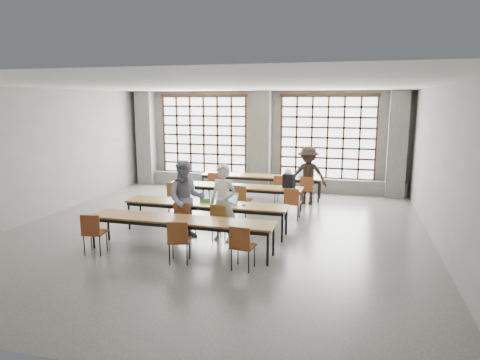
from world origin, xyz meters
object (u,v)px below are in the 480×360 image
(mouse, at_px, (244,205))
(desk_row_a, at_px, (261,177))
(chair_front_left, at_px, (184,216))
(student_male, at_px, (223,203))
(desk_row_b, at_px, (234,188))
(chair_mid_centre, at_px, (241,197))
(chair_back_mid, at_px, (281,186))
(backpack, at_px, (289,181))
(chair_near_left, at_px, (93,230))
(student_back, at_px, (308,175))
(phone, at_px, (211,204))
(student_female, at_px, (186,199))
(red_pouch, at_px, (95,230))
(desk_row_d, at_px, (181,222))
(laptop_back, at_px, (303,175))
(chair_near_right, at_px, (242,243))
(chair_near_mid, at_px, (179,237))
(chair_back_right, at_px, (307,187))
(chair_front_right, at_px, (221,219))
(chair_mid_right, at_px, (292,200))
(desk_row_c, at_px, (206,205))
(chair_back_left, at_px, (215,183))
(chair_mid_left, at_px, (175,193))
(green_box, at_px, (205,200))
(plastic_bag, at_px, (288,172))

(mouse, bearing_deg, desk_row_a, 96.94)
(chair_front_left, relative_size, student_male, 0.50)
(desk_row_b, xyz_separation_m, chair_mid_centre, (0.39, -0.63, -0.13))
(chair_back_mid, distance_m, backpack, 1.30)
(chair_near_left, xyz_separation_m, student_back, (3.77, 5.68, 0.36))
(desk_row_b, relative_size, phone, 30.77)
(student_female, bearing_deg, desk_row_b, 59.63)
(student_male, bearing_deg, desk_row_a, 102.22)
(backpack, height_order, red_pouch, backpack)
(desk_row_d, xyz_separation_m, phone, (0.21, 1.37, 0.07))
(chair_near_left, distance_m, mouse, 3.38)
(chair_near_left, xyz_separation_m, laptop_back, (3.53, 6.29, 0.25))
(chair_near_right, xyz_separation_m, phone, (-1.28, 1.99, 0.20))
(chair_front_left, relative_size, chair_near_mid, 1.00)
(desk_row_b, height_order, phone, phone)
(chair_back_right, bearing_deg, chair_mid_centre, -130.97)
(chair_front_right, relative_size, chair_near_right, 1.00)
(chair_near_mid, bearing_deg, chair_mid_right, 65.76)
(desk_row_d, bearing_deg, backpack, 65.79)
(phone, bearing_deg, desk_row_d, -98.70)
(chair_mid_right, height_order, chair_near_mid, same)
(chair_mid_right, bearing_deg, desk_row_d, -121.50)
(desk_row_d, bearing_deg, chair_back_mid, 75.53)
(desk_row_c, distance_m, chair_back_left, 3.58)
(chair_mid_left, distance_m, chair_mid_right, 3.39)
(chair_mid_centre, xyz_separation_m, mouse, (0.50, -1.64, 0.21))
(green_box, xyz_separation_m, plastic_bag, (1.40, 4.06, 0.10))
(chair_mid_left, height_order, student_female, student_female)
(chair_mid_left, relative_size, chair_mid_right, 1.00)
(desk_row_d, height_order, student_female, student_female)
(chair_back_mid, distance_m, chair_front_left, 4.37)
(desk_row_c, xyz_separation_m, plastic_bag, (1.35, 4.14, 0.21))
(chair_front_right, bearing_deg, chair_back_mid, 80.79)
(desk_row_c, distance_m, desk_row_d, 1.47)
(laptop_back, bearing_deg, chair_back_right, -72.50)
(chair_back_left, relative_size, phone, 6.77)
(desk_row_b, bearing_deg, chair_mid_left, -158.41)
(phone, height_order, red_pouch, phone)
(mouse, bearing_deg, desk_row_b, 111.42)
(chair_near_mid, relative_size, backpack, 2.20)
(desk_row_c, xyz_separation_m, student_female, (-0.30, -0.50, 0.24))
(student_female, relative_size, laptop_back, 4.26)
(desk_row_b, xyz_separation_m, chair_near_left, (-1.78, -4.34, -0.13))
(desk_row_a, height_order, mouse, mouse)
(desk_row_a, xyz_separation_m, laptop_back, (1.37, 0.11, 0.13))
(chair_near_left, bearing_deg, desk_row_a, 70.68)
(desk_row_a, xyz_separation_m, student_male, (0.15, -4.59, 0.22))
(chair_near_left, bearing_deg, plastic_bag, 63.79)
(desk_row_c, relative_size, chair_front_right, 4.55)
(student_female, bearing_deg, chair_back_mid, 45.86)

